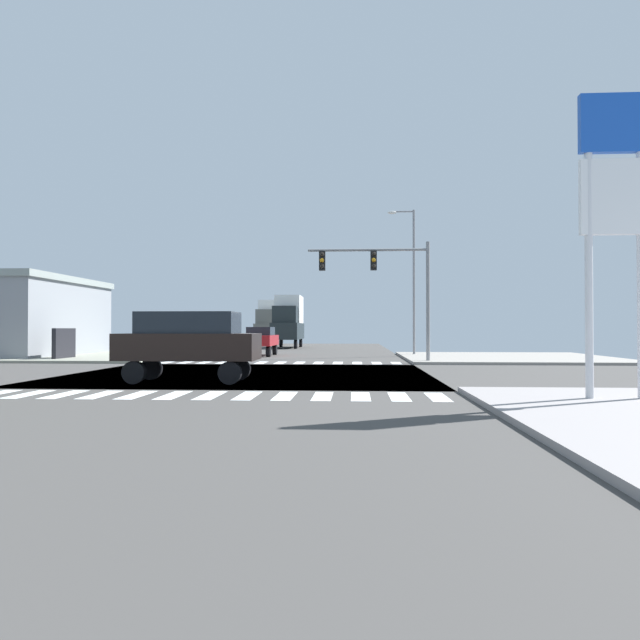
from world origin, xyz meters
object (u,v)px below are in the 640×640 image
street_lamp (411,270)px  traffic_signal_mast (380,274)px  sedan_nearside_1 (261,339)px  suv_crossing_1 (189,340)px  pickup_farside_1 (200,337)px  box_truck_outer_2 (288,320)px  box_truck_trailing_1 (270,321)px  gas_station_sign (614,191)px

street_lamp → traffic_signal_mast: bearing=-107.0°
traffic_signal_mast → sedan_nearside_1: size_ratio=1.47×
sedan_nearside_1 → suv_crossing_1: (0.56, -18.33, 0.28)m
pickup_farside_1 → box_truck_outer_2: 19.77m
pickup_farside_1 → box_truck_trailing_1: bearing=-90.0°
traffic_signal_mast → gas_station_sign: 16.54m
traffic_signal_mast → box_truck_trailing_1: (-10.44, 32.17, -2.05)m
sedan_nearside_1 → pickup_farside_1: pickup_farside_1 is taller
street_lamp → pickup_farside_1: bearing=-163.3°
box_truck_trailing_1 → box_truck_outer_2: bearing=108.5°
suv_crossing_1 → box_truck_outer_2: bearing=0.9°
street_lamp → sedan_nearside_1: size_ratio=2.20×
street_lamp → sedan_nearside_1: 10.71m
traffic_signal_mast → gas_station_sign: size_ratio=0.86×
suv_crossing_1 → gas_station_sign: bearing=-113.1°
sedan_nearside_1 → box_truck_outer_2: size_ratio=0.60×
box_truck_trailing_1 → sedan_nearside_1: bearing=96.9°
gas_station_sign → box_truck_outer_2: 40.99m
sedan_nearside_1 → box_truck_outer_2: box_truck_outer_2 is taller
suv_crossing_1 → box_truck_trailing_1: size_ratio=0.64×
sedan_nearside_1 → traffic_signal_mast: bearing=134.8°
street_lamp → sedan_nearside_1: street_lamp is taller
sedan_nearside_1 → box_truck_outer_2: bearing=-90.0°
box_truck_outer_2 → suv_crossing_1: bearing=90.9°
box_truck_trailing_1 → street_lamp: bearing=117.4°
sedan_nearside_1 → street_lamp: bearing=-179.7°
pickup_farside_1 → gas_station_sign: bearing=128.0°
traffic_signal_mast → box_truck_outer_2: size_ratio=0.88×
traffic_signal_mast → box_truck_trailing_1: size_ratio=0.88×
pickup_farside_1 → box_truck_trailing_1: size_ratio=0.71×
street_lamp → box_truck_outer_2: (-9.75, 15.69, -2.98)m
suv_crossing_1 → box_truck_trailing_1: box_truck_trailing_1 is taller
traffic_signal_mast → suv_crossing_1: bearing=-122.4°
gas_station_sign → suv_crossing_1: size_ratio=1.60×
suv_crossing_1 → box_truck_trailing_1: 43.18m
traffic_signal_mast → gas_station_sign: (4.79, -15.82, 0.43)m
pickup_farside_1 → suv_crossing_1: size_ratio=1.11×
gas_station_sign → street_lamp: 23.49m
gas_station_sign → sedan_nearside_1: bearing=117.7°
traffic_signal_mast → pickup_farside_1: size_ratio=1.24×
gas_station_sign → sedan_nearside_1: gas_station_sign is taller
pickup_farside_1 → box_truck_outer_2: (3.00, 19.50, 1.27)m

